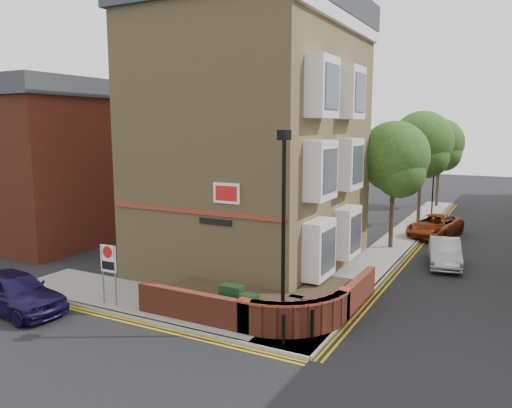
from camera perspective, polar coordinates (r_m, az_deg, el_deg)
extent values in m
plane|color=black|center=(16.04, -4.21, -15.16)|extent=(120.00, 120.00, 0.00)
cube|color=gray|center=(19.06, -10.86, -11.12)|extent=(13.00, 3.00, 0.12)
cube|color=gray|center=(29.67, 15.97, -4.05)|extent=(2.00, 32.00, 0.12)
cube|color=gray|center=(18.00, -13.92, -12.45)|extent=(13.00, 0.15, 0.12)
cube|color=gray|center=(29.49, 17.87, -4.21)|extent=(0.15, 32.00, 0.12)
cube|color=gold|center=(17.84, -14.46, -12.85)|extent=(13.00, 0.28, 0.01)
cube|color=gold|center=(29.47, 18.35, -4.36)|extent=(0.28, 32.00, 0.01)
cube|color=#91784D|center=(23.10, -0.07, 6.64)|extent=(8.00, 10.00, 11.00)
cube|color=#272B2F|center=(23.65, -0.07, 21.57)|extent=(8.40, 10.40, 1.20)
cube|color=maroon|center=(19.06, -7.21, -0.87)|extent=(7.80, 0.06, 0.15)
cube|color=white|center=(18.12, -3.39, 1.23)|extent=(1.10, 0.05, 0.75)
cube|color=black|center=(18.56, -4.68, -2.04)|extent=(1.40, 0.04, 0.22)
cylinder|color=black|center=(15.32, 3.14, -3.98)|extent=(0.12, 0.12, 6.00)
cylinder|color=black|center=(16.10, 3.06, -13.04)|extent=(0.20, 0.20, 0.80)
cube|color=black|center=(14.94, 3.25, 7.88)|extent=(0.25, 0.50, 0.30)
cube|color=black|center=(16.94, -2.73, -11.17)|extent=(0.80, 0.45, 1.20)
cube|color=black|center=(16.34, -0.81, -12.12)|extent=(0.55, 0.40, 1.10)
cylinder|color=black|center=(15.26, 3.16, -14.12)|extent=(0.11, 0.11, 0.90)
cylinder|color=black|center=(15.72, 6.46, -13.45)|extent=(0.11, 0.11, 0.90)
cylinder|color=slate|center=(19.16, -17.10, -7.61)|extent=(0.06, 0.06, 2.20)
cylinder|color=slate|center=(18.75, -15.79, -7.91)|extent=(0.06, 0.06, 2.20)
cube|color=white|center=(18.79, -16.53, -6.00)|extent=(0.72, 0.04, 1.00)
cylinder|color=red|center=(18.71, -16.63, -5.28)|extent=(0.44, 0.02, 0.44)
cube|color=maroon|center=(30.72, -20.27, 3.62)|extent=(6.00, 10.00, 8.00)
cube|color=#272B2F|center=(30.68, -20.73, 12.02)|extent=(6.40, 10.40, 1.00)
cylinder|color=#382B1E|center=(27.32, 15.29, -0.13)|extent=(0.24, 0.24, 4.55)
sphere|color=#254A18|center=(27.05, 15.52, 5.32)|extent=(3.64, 3.64, 3.64)
sphere|color=#254A18|center=(26.73, 16.14, 3.44)|extent=(2.60, 2.60, 2.60)
sphere|color=#254A18|center=(27.53, 15.05, 4.45)|extent=(2.86, 2.86, 2.86)
cylinder|color=#382B1E|center=(35.07, 18.22, 2.08)|extent=(0.24, 0.24, 5.04)
sphere|color=#254A18|center=(34.87, 18.46, 6.78)|extent=(4.03, 4.03, 4.03)
sphere|color=#254A18|center=(34.55, 18.95, 5.19)|extent=(2.88, 2.88, 2.88)
sphere|color=#254A18|center=(35.34, 18.04, 6.01)|extent=(3.17, 3.17, 3.17)
cylinder|color=#382B1E|center=(42.95, 20.07, 2.97)|extent=(0.24, 0.24, 4.76)
sphere|color=#254A18|center=(42.78, 20.26, 6.60)|extent=(3.81, 3.81, 3.81)
sphere|color=#254A18|center=(42.47, 20.68, 5.37)|extent=(2.72, 2.72, 2.72)
sphere|color=#254A18|center=(43.24, 19.91, 6.00)|extent=(2.99, 2.99, 2.99)
cylinder|color=black|center=(38.06, 19.53, 1.12)|extent=(0.10, 0.10, 3.20)
imported|color=black|center=(37.85, 19.70, 4.27)|extent=(0.20, 0.16, 1.00)
imported|color=black|center=(19.83, -25.94, -9.00)|extent=(4.48, 2.07, 1.49)
imported|color=#9A9DA1|center=(25.22, 20.78, -5.22)|extent=(2.03, 4.03, 1.27)
imported|color=maroon|center=(31.62, 19.78, -2.36)|extent=(3.10, 5.00, 1.29)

